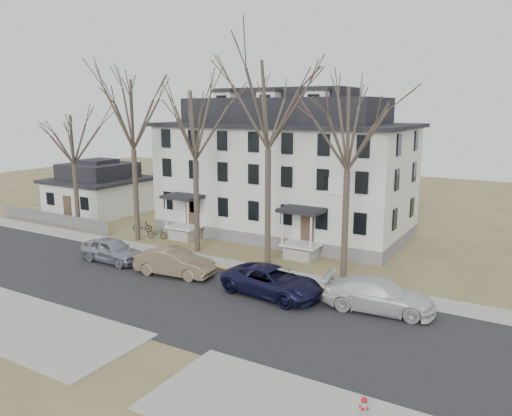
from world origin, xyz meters
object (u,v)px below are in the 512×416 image
Objects in this scene: tree_mid_right at (349,123)px; car_tan at (175,263)px; bicycle_right at (142,227)px; fire_hydrant at (364,407)px; tree_mid_left at (194,120)px; car_silver at (112,251)px; small_house at (100,190)px; car_white at (379,296)px; boarding_house at (284,170)px; tree_far_left at (132,110)px; tree_center at (268,98)px; bicycle_left at (157,234)px; tree_bungalow at (72,136)px; car_navy at (272,282)px.

tree_mid_right is 2.47× the size of car_tan.
bicycle_right is 2.20× the size of fire_hydrant.
tree_mid_left is 11.90m from bicycle_right.
car_silver is 22.25m from fire_hydrant.
small_house is 1.50× the size of car_white.
boarding_house is 12.32× the size of bicycle_right.
tree_far_left is at bearing 72.39° from car_white.
tree_center is at bearing -59.23° from car_silver.
small_house is 13.33m from bicycle_left.
bicycle_left is at bearing 40.48° from car_tan.
bicycle_right is (9.60, -4.17, -1.74)m from small_house.
tree_mid_right is 2.20× the size of car_white.
tree_far_left is 11.20m from car_silver.
tree_mid_left is at bearing 68.07° from car_white.
bicycle_right is at bearing 147.91° from fire_hydrant.
tree_mid_left is 0.87× the size of tree_center.
tree_mid_left reaches higher than car_silver.
tree_center is at bearing 0.00° from tree_bungalow.
tree_mid_left is 13.08m from tree_bungalow.
small_house is 39.65m from fire_hydrant.
tree_center is (3.00, -8.15, 5.71)m from boarding_house.
tree_center is 15.23m from bicycle_left.
tree_center is 5.70m from tree_mid_right.
tree_mid_left is at bearing 0.00° from tree_far_left.
fire_hydrant is (14.36, -21.65, -4.99)m from boarding_house.
bicycle_left is 26.53m from fire_hydrant.
bicycle_left is at bearing 68.96° from car_white.
tree_center is (6.00, 0.00, 1.48)m from tree_mid_left.
small_house is 1.69× the size of car_tan.
boarding_house is 12.36× the size of bicycle_left.
tree_bungalow reaches higher than car_tan.
car_silver is 5.50m from car_tan.
car_tan is (15.19, -5.26, -7.27)m from tree_bungalow.
tree_bungalow is 2.21× the size of car_silver.
car_navy reaches higher than fire_hydrant.
car_silver is 8.38m from bicycle_right.
tree_center reaches higher than car_silver.
boarding_house is at bearing -11.24° from car_tan.
tree_far_left is at bearing 180.00° from tree_mid_right.
tree_far_left is at bearing -137.82° from boarding_house.
tree_bungalow is (-16.00, -8.15, 2.74)m from boarding_house.
tree_bungalow is 9.66m from bicycle_right.
small_house reaches higher than car_tan.
tree_far_left reaches higher than boarding_house.
tree_mid_right is 10.44m from car_navy.
tree_mid_left is 6.18m from tree_center.
small_house is 22.39m from car_tan.
car_white is (21.01, -4.19, -9.50)m from tree_far_left.
boarding_house is at bearing 5.59° from small_house.
car_navy is at bearing -114.03° from tree_mid_right.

